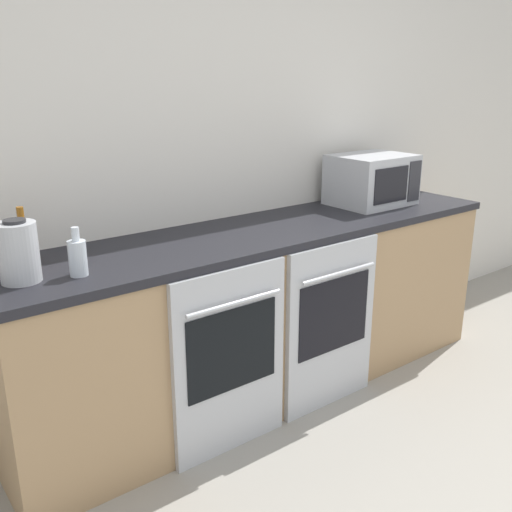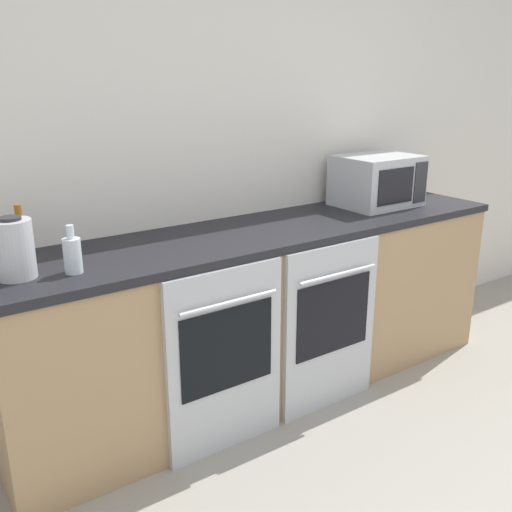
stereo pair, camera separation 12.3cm
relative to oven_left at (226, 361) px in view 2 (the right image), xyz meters
name	(u,v)px [view 2 (the right image)]	position (x,y,z in m)	size (l,w,h in m)	color
wall_back	(232,145)	(0.46, 0.66, 0.85)	(10.00, 0.06, 2.60)	silver
counter_back	(268,311)	(0.46, 0.32, 0.01)	(2.80, 0.63, 0.92)	tan
oven_left	(226,361)	(0.00, 0.00, 0.00)	(0.58, 0.06, 0.88)	#B7BABF
oven_right	(331,327)	(0.62, 0.00, 0.00)	(0.58, 0.06, 0.88)	#B7BABF
microwave	(377,181)	(1.29, 0.38, 0.62)	(0.46, 0.37, 0.29)	#B7BABF
bottle_clear	(72,254)	(-0.57, 0.20, 0.55)	(0.07, 0.07, 0.19)	silver
bottle_amber	(22,242)	(-0.70, 0.41, 0.57)	(0.06, 0.06, 0.25)	#8C5114
kettle	(14,249)	(-0.76, 0.27, 0.59)	(0.15, 0.15, 0.24)	#B7BABF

